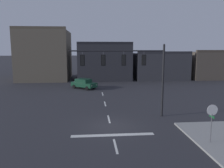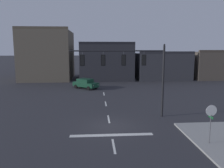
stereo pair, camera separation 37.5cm
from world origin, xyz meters
The scene contains 7 objects.
ground_plane centered at (0.00, 0.00, 0.00)m, with size 400.00×400.00×0.00m, color #2B2B30.
stop_bar_paint centered at (0.00, -2.00, 0.00)m, with size 6.40×0.50×0.01m, color silver.
lane_centreline centered at (0.00, 2.00, 0.00)m, with size 0.16×26.40×0.01m.
signal_mast_near_side centered at (2.19, 2.50, 4.95)m, with size 8.89×0.39×7.01m.
stop_sign centered at (6.56, -4.30, 2.14)m, with size 0.76×0.64×2.83m.
car_lot_nearside centered at (-2.86, 18.77, 0.86)m, with size 4.48×4.27×1.61m.
building_row centered at (1.95, 31.00, 3.96)m, with size 43.45×11.52×10.68m.
Camera 1 is at (-1.56, -18.53, 6.58)m, focal length 36.39 mm.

